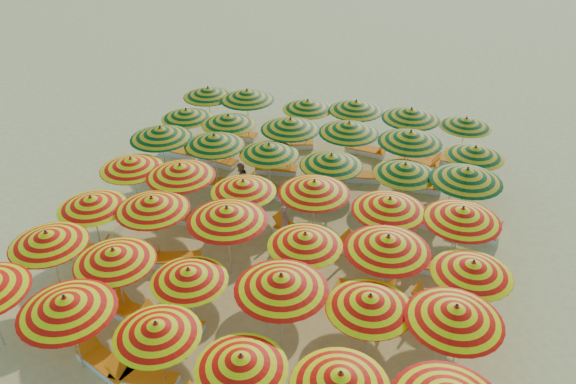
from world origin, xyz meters
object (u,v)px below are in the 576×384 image
(umbrella_28, at_px, (405,169))
(umbrella_38, at_px, (308,105))
(umbrella_32, at_px, (290,124))
(lounger_6, at_px, (85,251))
(umbrella_19, at_px, (180,170))
(umbrella_6, at_px, (47,238))
(lounger_1, at_px, (142,378))
(umbrella_3, at_px, (241,362))
(umbrella_7, at_px, (114,256))
(umbrella_31, at_px, (228,120))
(lounger_20, at_px, (179,151))
(lounger_8, at_px, (365,293))
(umbrella_14, at_px, (227,214))
(lounger_22, at_px, (275,169))
(lounger_18, at_px, (416,218))
(lounger_14, at_px, (158,175))
(lounger_12, at_px, (365,254))
(lounger_23, at_px, (358,176))
(umbrella_37, at_px, (247,95))
(lounger_7, at_px, (173,259))
(umbrella_12, at_px, (91,202))
(umbrella_22, at_px, (390,204))
(umbrella_18, at_px, (131,164))
(lounger_29, at_px, (446,160))
(lounger_28, at_px, (419,163))
(umbrella_10, at_px, (370,302))
(lounger_17, at_px, (317,201))
(lounger_16, at_px, (285,195))
(lounger_9, at_px, (440,310))
(umbrella_33, at_px, (349,128))
(umbrella_39, at_px, (356,106))
(umbrella_11, at_px, (455,313))
(umbrella_13, at_px, (152,204))
(umbrella_17, at_px, (473,268))
(lounger_11, at_px, (297,232))
(umbrella_36, at_px, (208,92))
(lounger_13, at_px, (432,266))
(umbrella_16, at_px, (388,243))
(umbrella_9, at_px, (281,282))
(lounger_4, at_px, (138,315))
(lounger_26, at_px, (293,143))
(umbrella_25, at_px, (214,140))
(lounger_25, at_px, (238,134))
(umbrella_35, at_px, (475,152))
(umbrella_40, at_px, (411,114))
(lounger_10, at_px, (203,221))
(lounger_3, at_px, (77,296))
(umbrella_4, at_px, (340,380))
(beachgoer_a, at_px, (285,223))
(lounger_19, at_px, (474,231))
(beachgoer_b, at_px, (241,179))
(umbrella_1, at_px, (66,304))
(lounger_21, at_px, (217,160))
(umbrella_34, at_px, (410,137))
(umbrella_29, at_px, (467,175))

(umbrella_28, xyz_separation_m, umbrella_38, (-4.58, 4.40, -0.03))
(umbrella_32, height_order, umbrella_38, umbrella_32)
(lounger_6, bearing_deg, umbrella_19, 35.96)
(umbrella_6, distance_m, lounger_1, 4.89)
(umbrella_3, relative_size, umbrella_7, 0.97)
(umbrella_31, xyz_separation_m, lounger_20, (-2.45, 0.14, -1.89))
(lounger_8, bearing_deg, umbrella_14, -175.33)
(umbrella_31, bearing_deg, lounger_22, -3.35)
(lounger_18, bearing_deg, lounger_14, -167.45)
(lounger_12, xyz_separation_m, lounger_23, (-1.11, 4.85, 0.00))
(umbrella_37, xyz_separation_m, lounger_7, (0.56, -8.84, -2.06))
(lounger_6, height_order, lounger_14, same)
(umbrella_12, height_order, umbrella_22, umbrella_22)
(umbrella_18, relative_size, umbrella_32, 0.92)
(umbrella_3, xyz_separation_m, lounger_29, (3.94, 13.95, -1.79))
(lounger_28, bearing_deg, umbrella_10, -89.22)
(lounger_17, bearing_deg, lounger_16, 166.97)
(lounger_9, height_order, lounger_12, same)
(umbrella_33, distance_m, umbrella_39, 2.25)
(lounger_20, bearing_deg, umbrella_7, -67.05)
(umbrella_11, xyz_separation_m, umbrella_19, (-9.11, 4.30, -0.00))
(umbrella_13, distance_m, umbrella_17, 9.49)
(umbrella_31, bearing_deg, umbrella_18, -113.76)
(lounger_11, bearing_deg, umbrella_36, -29.01)
(lounger_1, height_order, lounger_13, same)
(lounger_14, bearing_deg, lounger_6, -84.93)
(lounger_18, bearing_deg, umbrella_16, -84.00)
(umbrella_31, distance_m, lounger_1, 11.39)
(umbrella_9, relative_size, lounger_4, 1.63)
(lounger_12, relative_size, lounger_26, 1.00)
(umbrella_25, xyz_separation_m, lounger_6, (-2.63, -5.03, -1.97))
(umbrella_39, distance_m, lounger_8, 9.44)
(umbrella_11, distance_m, lounger_25, 14.95)
(umbrella_35, bearing_deg, umbrella_40, 138.32)
(umbrella_12, relative_size, lounger_10, 1.39)
(lounger_13, bearing_deg, umbrella_39, -60.90)
(lounger_8, bearing_deg, lounger_3, -159.58)
(umbrella_4, bearing_deg, beachgoer_a, 115.23)
(umbrella_12, bearing_deg, umbrella_4, -26.86)
(lounger_19, relative_size, beachgoer_b, 1.36)
(umbrella_37, bearing_deg, lounger_19, -24.60)
(umbrella_1, xyz_separation_m, lounger_4, (0.53, 1.94, -2.06))
(lounger_21, bearing_deg, lounger_22, -169.30)
(umbrella_34, bearing_deg, umbrella_22, -91.85)
(umbrella_6, distance_m, umbrella_19, 4.82)
(lounger_11, height_order, lounger_20, same)
(umbrella_12, bearing_deg, umbrella_29, 22.51)
(beachgoer_a, bearing_deg, lounger_26, -6.07)
(umbrella_18, distance_m, lounger_8, 9.11)
(umbrella_7, xyz_separation_m, lounger_7, (0.32, 2.42, -1.94))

